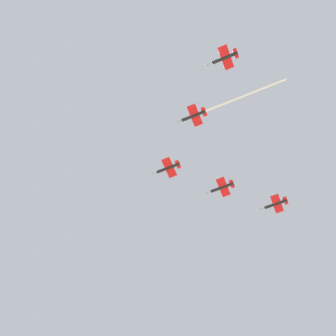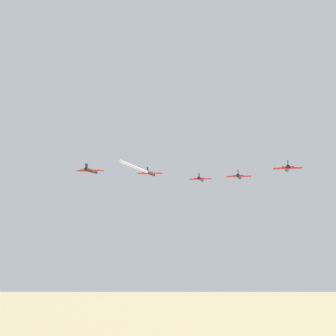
# 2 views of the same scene
# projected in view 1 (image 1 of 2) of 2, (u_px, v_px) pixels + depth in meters

# --- Properties ---
(jet_lead) EXTENTS (10.24, 11.04, 2.65)m
(jet_lead) POSITION_uv_depth(u_px,v_px,m) (167.00, 168.00, 173.18)
(jet_lead) COLOR black
(jet_port_inner) EXTENTS (31.12, 34.79, 2.65)m
(jet_port_inner) POSITION_uv_depth(u_px,v_px,m) (218.00, 106.00, 163.65)
(jet_port_inner) COLOR black
(jet_starboard_inner) EXTENTS (10.24, 11.04, 2.65)m
(jet_starboard_inner) POSITION_uv_depth(u_px,v_px,m) (221.00, 188.00, 175.73)
(jet_starboard_inner) COLOR black
(jet_port_outer) EXTENTS (10.24, 11.04, 2.65)m
(jet_port_outer) POSITION_uv_depth(u_px,v_px,m) (224.00, 58.00, 155.80)
(jet_port_outer) COLOR black
(jet_starboard_outer) EXTENTS (10.24, 11.04, 2.65)m
(jet_starboard_outer) POSITION_uv_depth(u_px,v_px,m) (275.00, 204.00, 179.50)
(jet_starboard_outer) COLOR black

